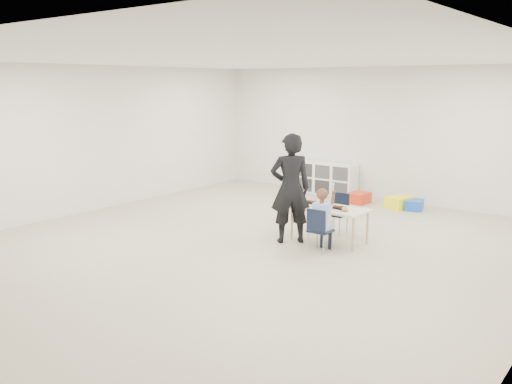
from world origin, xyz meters
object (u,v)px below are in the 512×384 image
Objects in this scene: child at (321,217)px; cubby_shelf at (327,178)px; chair_near at (321,230)px; table at (329,224)px; adult at (290,188)px.

child reaches higher than cubby_shelf.
child is at bearing 0.00° from chair_near.
chair_near reaches higher than table.
adult is at bearing -141.08° from table.
child is at bearing 124.38° from adult.
chair_near is 0.39× the size of adult.
chair_near is at bearing -60.76° from cubby_shelf.
adult reaches higher than cubby_shelf.
chair_near is at bearing 0.00° from child.
cubby_shelf is (-2.13, 3.80, -0.17)m from child.
table is 0.71× the size of adult.
child is 0.74× the size of cubby_shelf.
table is 0.85m from adult.
table is at bearing -59.01° from cubby_shelf.
cubby_shelf reaches higher than chair_near.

